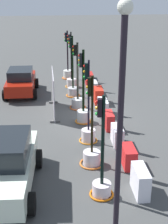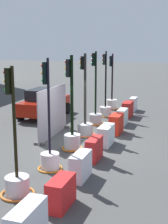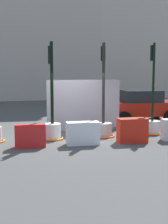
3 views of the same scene
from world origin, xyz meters
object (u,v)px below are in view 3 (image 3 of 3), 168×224
Objects in this scene: traffic_light_5 at (152,121)px; construction_barrier_5 at (132,130)px; traffic_light_3 at (52,123)px; construction_barrier_3 at (30,136)px; car_red_compact at (141,106)px; traffic_light_4 at (103,122)px; construction_barrier_4 at (83,133)px.

traffic_light_5 reaches higher than construction_barrier_5.
construction_barrier_3 is (-0.90, -1.14, -0.23)m from traffic_light_3.
construction_barrier_3 is 0.27× the size of car_red_compact.
construction_barrier_5 is at bearing -60.39° from traffic_light_4.
construction_barrier_4 is at bearing -0.32° from construction_barrier_3.
traffic_light_3 is 3.01m from construction_barrier_5.
traffic_light_4 is 1.48m from construction_barrier_5.
construction_barrier_3 is (-5.06, -1.31, -0.13)m from traffic_light_5.
traffic_light_5 is at bearing 14.49° from construction_barrier_3.
car_red_compact reaches higher than construction_barrier_5.
traffic_light_3 is 1.00× the size of traffic_light_4.
car_red_compact reaches higher than construction_barrier_4.
construction_barrier_3 is 7.45m from car_red_compact.
traffic_light_5 is at bearing 22.18° from construction_barrier_4.
car_red_compact is at bearing 33.93° from traffic_light_3.
construction_barrier_4 is at bearing -51.26° from traffic_light_3.
traffic_light_5 is 3.43× the size of construction_barrier_5.
construction_barrier_5 is at bearing -23.51° from traffic_light_3.
traffic_light_4 reaches higher than car_red_compact.
construction_barrier_3 is (-2.93, -1.22, -0.17)m from traffic_light_4.
car_red_compact is (4.09, 4.52, 0.39)m from construction_barrier_4.
construction_barrier_5 is (2.76, -1.20, -0.19)m from traffic_light_3.
construction_barrier_4 is (-1.11, -1.23, -0.17)m from traffic_light_4.
traffic_light_5 is 3.55× the size of construction_barrier_3.
traffic_light_5 is (4.16, 0.17, -0.10)m from traffic_light_3.
traffic_light_3 is at bearing -146.07° from car_red_compact.
traffic_light_4 is 3.40× the size of construction_barrier_5.
construction_barrier_5 is at bearing -116.23° from car_red_compact.
construction_barrier_4 is at bearing -132.09° from car_red_compact.
traffic_light_4 is at bearing 22.65° from construction_barrier_3.
traffic_light_4 is 2.13m from traffic_light_5.
construction_barrier_3 is at bearing -157.35° from traffic_light_4.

